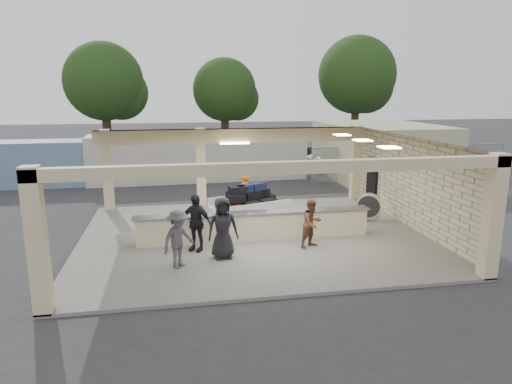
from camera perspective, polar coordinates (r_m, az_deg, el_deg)
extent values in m
plane|color=#2B2B2E|center=(16.44, -0.45, -5.71)|extent=(120.00, 120.00, 0.00)
cube|color=slate|center=(16.42, -0.45, -5.54)|extent=(12.00, 10.00, 0.10)
cube|color=#CFB98B|center=(15.69, -0.47, 6.51)|extent=(12.00, 10.00, 0.02)
cube|color=beige|center=(17.98, 18.74, 0.98)|extent=(0.02, 10.00, 3.50)
cube|color=black|center=(20.86, 14.28, 1.12)|extent=(0.10, 0.95, 2.10)
cube|color=#CFB98B|center=(20.40, -2.77, 7.07)|extent=(12.00, 0.50, 0.60)
cube|color=#CFB98B|center=(11.01, 3.86, 3.07)|extent=(12.00, 0.30, 0.30)
cube|color=#CFB98B|center=(20.60, -18.09, 2.58)|extent=(0.40, 0.40, 3.50)
cube|color=#CFB98B|center=(20.44, -6.90, 3.04)|extent=(0.40, 0.40, 3.50)
cube|color=#CFB98B|center=(22.14, 12.34, 3.58)|extent=(0.40, 0.40, 3.50)
cube|color=#CFB98B|center=(11.53, -25.69, -5.67)|extent=(0.40, 0.40, 3.50)
cube|color=#CFB98B|center=(13.96, 27.50, -2.81)|extent=(0.40, 0.40, 3.50)
cube|color=white|center=(20.18, -2.66, 6.10)|extent=(1.30, 0.12, 0.06)
cube|color=#FFEABF|center=(18.15, 10.69, 7.03)|extent=(0.55, 0.55, 0.04)
cube|color=#FFEABF|center=(16.31, 13.20, 6.31)|extent=(0.55, 0.55, 0.04)
cube|color=#FFEABF|center=(14.51, 16.32, 5.38)|extent=(0.55, 0.55, 0.04)
cube|color=beige|center=(15.80, -0.14, -4.38)|extent=(8.00, 0.50, 0.90)
cube|color=#B7B7BC|center=(15.66, -0.14, -2.63)|extent=(8.20, 0.58, 0.06)
cube|color=silver|center=(17.46, -0.88, -2.04)|extent=(3.10, 2.43, 0.13)
cylinder|color=black|center=(16.59, -3.19, -4.41)|extent=(0.27, 0.45, 0.43)
cylinder|color=black|center=(17.62, -4.91, -3.41)|extent=(0.27, 0.45, 0.43)
cylinder|color=black|center=(17.61, 3.16, -3.39)|extent=(0.27, 0.45, 0.43)
cylinder|color=black|center=(18.59, 1.18, -2.51)|extent=(0.27, 0.45, 0.43)
cube|color=silver|center=(18.10, -2.11, -0.81)|extent=(2.58, 0.94, 0.33)
cube|color=silver|center=(16.72, 0.45, -1.94)|extent=(2.58, 0.94, 0.33)
cube|color=black|center=(16.74, -2.96, -1.97)|extent=(0.73, 0.60, 0.28)
cube|color=black|center=(17.08, -0.68, -1.66)|extent=(0.73, 0.60, 0.28)
cube|color=black|center=(17.45, 1.51, -1.35)|extent=(0.73, 0.60, 0.28)
cube|color=black|center=(17.31, -3.92, -1.50)|extent=(0.73, 0.60, 0.28)
cube|color=black|center=(17.64, -1.70, -1.20)|extent=(0.73, 0.60, 0.28)
cube|color=black|center=(17.99, 0.44, -0.92)|extent=(0.73, 0.60, 0.28)
cube|color=black|center=(16.86, -2.48, -0.84)|extent=(0.73, 0.60, 0.28)
cube|color=black|center=(17.39, -0.57, -0.40)|extent=(0.73, 0.60, 0.28)
cube|color=black|center=(17.83, 0.62, -0.07)|extent=(0.73, 0.60, 0.28)
cube|color=black|center=(17.42, -2.65, -0.39)|extent=(0.73, 0.60, 0.28)
cube|color=black|center=(17.17, -1.52, 0.43)|extent=(0.73, 0.60, 0.28)
cube|color=black|center=(17.57, 0.19, 0.71)|extent=(0.73, 0.60, 0.28)
cube|color=#590F0C|center=(16.60, -3.13, -2.10)|extent=(0.73, 0.60, 0.28)
cube|color=black|center=(18.15, 1.33, -0.80)|extent=(0.73, 0.60, 0.28)
cube|color=black|center=(17.71, -1.56, -0.17)|extent=(0.73, 0.60, 0.28)
cube|color=black|center=(16.93, -2.33, 0.25)|extent=(0.73, 0.60, 0.28)
cylinder|color=silver|center=(18.60, 13.95, -1.67)|extent=(1.01, 0.77, 0.98)
cylinder|color=black|center=(18.60, 13.95, -1.67)|extent=(0.94, 0.75, 0.87)
cube|color=silver|center=(18.58, 12.96, -3.02)|extent=(0.07, 0.54, 0.33)
cube|color=silver|center=(18.84, 14.78, -2.90)|extent=(0.07, 0.54, 0.33)
imported|color=orange|center=(18.01, -1.50, -0.59)|extent=(0.63, 0.79, 1.91)
imported|color=brown|center=(15.09, 7.01, -3.89)|extent=(0.85, 0.66, 1.61)
imported|color=black|center=(14.72, -7.55, -3.81)|extent=(1.14, 0.93, 1.87)
imported|color=#4B4B50|center=(13.45, -9.67, -5.77)|extent=(1.10, 1.04, 1.74)
imported|color=black|center=(14.00, -4.17, -4.49)|extent=(0.96, 0.44, 1.92)
imported|color=white|center=(30.61, 10.88, 4.00)|extent=(5.29, 3.47, 1.39)
imported|color=white|center=(33.20, 18.34, 4.18)|extent=(4.45, 3.18, 1.32)
imported|color=black|center=(32.59, 6.87, 4.55)|extent=(3.84, 1.42, 1.27)
cube|color=silver|center=(26.96, -7.13, 4.38)|extent=(12.52, 2.98, 2.69)
cube|color=#6C88AC|center=(28.20, -28.13, 3.10)|extent=(9.46, 2.39, 2.45)
cylinder|color=gray|center=(25.89, 7.07, 3.26)|extent=(0.06, 0.06, 2.00)
cylinder|color=gray|center=(26.55, 11.20, 3.35)|extent=(0.06, 0.06, 2.00)
cylinder|color=gray|center=(27.34, 15.12, 3.42)|extent=(0.06, 0.06, 2.00)
cylinder|color=gray|center=(28.25, 18.79, 3.47)|extent=(0.06, 0.06, 2.00)
cylinder|color=gray|center=(29.27, 22.23, 3.50)|extent=(0.06, 0.06, 2.00)
cylinder|color=gray|center=(30.39, 25.42, 3.52)|extent=(0.06, 0.06, 2.00)
cylinder|color=gray|center=(31.59, 28.38, 3.53)|extent=(0.06, 0.06, 2.00)
cube|color=gray|center=(28.25, 18.79, 3.47)|extent=(12.00, 0.02, 2.00)
cylinder|color=gray|center=(28.12, 18.94, 5.48)|extent=(12.00, 0.05, 0.05)
cylinder|color=#382619|center=(39.84, -18.14, 7.81)|extent=(0.70, 0.70, 4.50)
sphere|color=black|center=(39.74, -18.51, 12.98)|extent=(6.30, 6.30, 6.30)
sphere|color=black|center=(40.19, -16.57, 11.81)|extent=(4.50, 4.50, 4.50)
cylinder|color=#382619|center=(41.76, -3.90, 8.25)|extent=(0.70, 0.70, 4.00)
sphere|color=black|center=(41.64, -3.97, 12.65)|extent=(5.60, 5.60, 5.60)
sphere|color=black|center=(42.39, -2.40, 11.58)|extent=(4.00, 4.00, 4.00)
cylinder|color=#382619|center=(43.76, 12.25, 8.85)|extent=(0.70, 0.70, 5.00)
sphere|color=black|center=(43.70, 12.50, 14.09)|extent=(7.00, 7.00, 7.00)
sphere|color=black|center=(44.70, 13.59, 12.72)|extent=(5.00, 5.00, 5.00)
cube|color=#B9B893|center=(28.37, 15.24, 4.96)|extent=(6.00, 8.00, 3.20)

